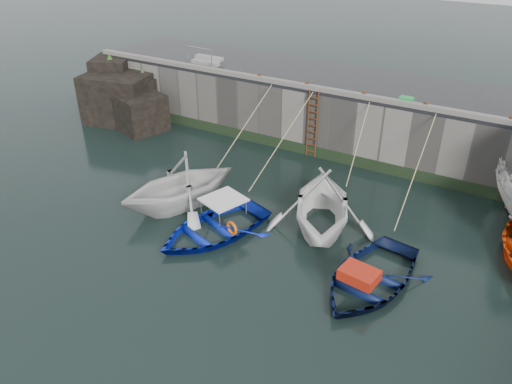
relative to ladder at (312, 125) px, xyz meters
The scene contains 22 objects.
ground 10.24m from the ladder, 78.60° to the right, with size 120.00×120.00×0.00m, color black.
quay_back 3.27m from the ladder, 52.28° to the left, with size 30.00×5.00×3.00m, color slate.
road_back 3.59m from the ladder, 52.28° to the left, with size 30.00×5.00×0.16m, color black.
kerb_back 2.62m from the ladder, ahead, with size 30.00×0.30×0.20m, color slate.
algae_back 2.41m from the ladder, ahead, with size 30.00×0.08×0.50m, color black.
rock_outcrop 10.95m from the ladder, behind, with size 5.85×4.24×3.41m.
ladder is the anchor object (origin of this frame).
boat_near_white 7.36m from the ladder, 110.53° to the right, with size 4.13×4.78×2.52m, color silver.
boat_near_white_rope 3.63m from the ladder, 140.59° to the right, with size 0.04×5.03×3.10m, color tan, non-canonical shape.
boat_near_blue 7.84m from the ladder, 92.38° to the right, with size 3.22×4.51×0.93m, color #0B21B1.
boat_near_blue_rope 3.02m from the ladder, 97.14° to the right, with size 0.04×5.86×3.10m, color tan, non-canonical shape.
boat_near_blacktrim 6.28m from the ladder, 61.72° to the right, with size 4.22×4.89×2.58m, color white.
boat_near_blacktrim_rope 3.57m from the ladder, 25.66° to the right, with size 0.04×3.92×3.10m, color tan, non-canonical shape.
boat_near_navy 9.43m from the ladder, 53.73° to the right, with size 3.27×4.58×0.95m, color #09143B.
boat_near_navy_rope 6.23m from the ladder, 24.05° to the right, with size 0.04×5.70×3.10m, color tan, non-canonical shape.
fish_crate 4.35m from the ladder, ahead, with size 0.56×0.37×0.30m, color green.
railing 7.10m from the ladder, 168.83° to the left, with size 1.60×1.05×1.00m.
bollard_a 3.47m from the ladder, behind, with size 0.18×0.18×0.28m, color #3F1E0F.
bollard_b 1.81m from the ladder, 146.14° to the left, with size 0.18×0.18×0.28m, color #3F1E0F.
bollard_c 2.81m from the ladder, ahead, with size 0.18×0.18×0.28m, color #3F1E0F.
bollard_d 5.11m from the ladder, ahead, with size 0.18×0.18×0.28m, color #3F1E0F.
bollard_e 8.19m from the ladder, ahead, with size 0.18×0.18×0.28m, color #3F1E0F.
Camera 1 is at (6.59, -9.95, 10.31)m, focal length 35.00 mm.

